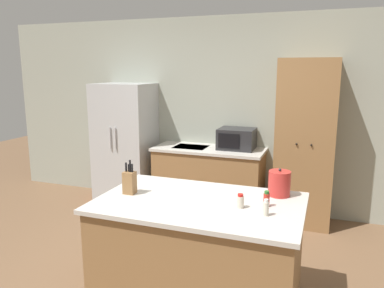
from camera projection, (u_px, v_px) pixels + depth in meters
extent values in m
cube|color=#9EA393|center=(236.00, 115.00, 5.07)|extent=(7.20, 0.06, 2.60)
cube|color=#B7BABC|center=(125.00, 144.00, 5.35)|extent=(0.78, 0.62, 1.71)
cylinder|color=silver|center=(110.00, 138.00, 5.04)|extent=(0.02, 0.02, 0.30)
cylinder|color=silver|center=(115.00, 139.00, 5.01)|extent=(0.02, 0.02, 0.30)
cube|color=olive|center=(209.00, 181.00, 5.04)|extent=(1.43, 0.58, 0.85)
cube|color=beige|center=(209.00, 149.00, 4.95)|extent=(1.47, 0.62, 0.03)
cube|color=#9EA0A3|center=(191.00, 147.00, 5.04)|extent=(0.44, 0.34, 0.01)
cube|color=olive|center=(305.00, 144.00, 4.55)|extent=(0.68, 0.51, 2.03)
sphere|color=black|center=(296.00, 144.00, 4.32)|extent=(0.02, 0.02, 0.02)
sphere|color=black|center=(311.00, 145.00, 4.27)|extent=(0.02, 0.02, 0.02)
cube|color=olive|center=(199.00, 255.00, 3.03)|extent=(1.55, 0.95, 0.86)
cube|color=beige|center=(199.00, 203.00, 2.94)|extent=(1.61, 1.01, 0.03)
cube|color=#232326|center=(237.00, 139.00, 4.88)|extent=(0.46, 0.38, 0.27)
cube|color=black|center=(229.00, 141.00, 4.72)|extent=(0.28, 0.01, 0.19)
cube|color=olive|center=(130.00, 183.00, 3.10)|extent=(0.09, 0.08, 0.19)
cylinder|color=black|center=(126.00, 167.00, 3.08)|extent=(0.02, 0.02, 0.08)
cylinder|color=black|center=(129.00, 168.00, 3.09)|extent=(0.02, 0.02, 0.06)
cylinder|color=black|center=(130.00, 166.00, 3.06)|extent=(0.02, 0.02, 0.10)
cylinder|color=black|center=(132.00, 168.00, 3.06)|extent=(0.02, 0.02, 0.07)
cylinder|color=beige|center=(240.00, 202.00, 2.78)|extent=(0.06, 0.06, 0.09)
cylinder|color=red|center=(240.00, 195.00, 2.77)|extent=(0.04, 0.04, 0.02)
cylinder|color=#B2281E|center=(266.00, 200.00, 2.81)|extent=(0.05, 0.05, 0.10)
cylinder|color=#286628|center=(267.00, 192.00, 2.80)|extent=(0.03, 0.03, 0.02)
cylinder|color=beige|center=(266.00, 209.00, 2.63)|extent=(0.04, 0.04, 0.10)
cylinder|color=silver|center=(266.00, 201.00, 2.62)|extent=(0.03, 0.03, 0.02)
cylinder|color=#B72D28|center=(279.00, 183.00, 3.05)|extent=(0.18, 0.18, 0.21)
sphere|color=#262628|center=(280.00, 170.00, 3.02)|extent=(0.02, 0.02, 0.02)
cylinder|color=red|center=(98.00, 183.00, 5.70)|extent=(0.12, 0.12, 0.39)
cylinder|color=black|center=(97.00, 169.00, 5.65)|extent=(0.06, 0.06, 0.07)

